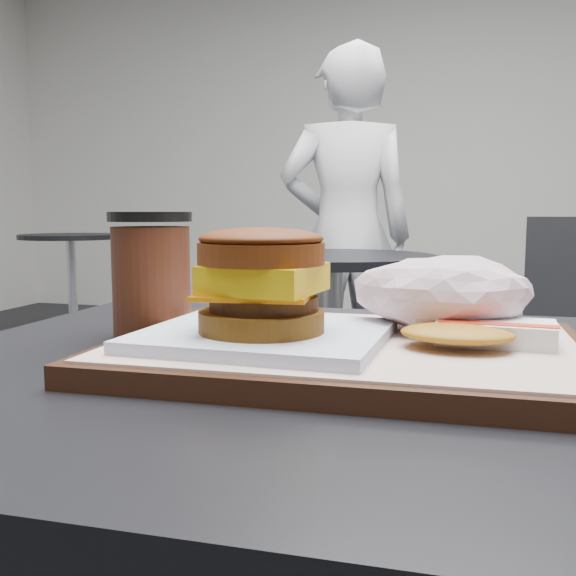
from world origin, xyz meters
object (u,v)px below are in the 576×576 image
at_px(breakfast_sandwich, 263,294).
at_px(neighbor_table, 333,312).
at_px(neighbor_chair, 548,331).
at_px(patron, 347,236).
at_px(serving_tray, 347,350).
at_px(coffee_cup, 151,276).
at_px(hash_brown, 479,333).
at_px(crumpled_wrapper, 443,293).

bearing_deg(breakfast_sandwich, neighbor_table, 98.92).
height_order(neighbor_chair, patron, patron).
distance_m(serving_tray, coffee_cup, 0.22).
bearing_deg(hash_brown, neighbor_table, 104.62).
bearing_deg(coffee_cup, crumpled_wrapper, -0.83).
xyz_separation_m(serving_tray, neighbor_table, (-0.33, 1.65, -0.23)).
height_order(serving_tray, patron, patron).
bearing_deg(patron, crumpled_wrapper, 87.43).
bearing_deg(hash_brown, serving_tray, 178.34).
distance_m(breakfast_sandwich, crumpled_wrapper, 0.16).
bearing_deg(coffee_cup, hash_brown, -11.33).
bearing_deg(hash_brown, coffee_cup, 168.67).
bearing_deg(breakfast_sandwich, hash_brown, 10.90).
relative_size(coffee_cup, neighbor_chair, 0.14).
bearing_deg(patron, neighbor_table, 80.72).
height_order(breakfast_sandwich, hash_brown, breakfast_sandwich).
xyz_separation_m(neighbor_table, neighbor_chair, (0.70, 0.04, -0.04)).
height_order(breakfast_sandwich, crumpled_wrapper, breakfast_sandwich).
height_order(coffee_cup, neighbor_chair, coffee_cup).
relative_size(breakfast_sandwich, neighbor_table, 0.26).
bearing_deg(coffee_cup, neighbor_table, 94.28).
height_order(neighbor_table, neighbor_chair, neighbor_chair).
bearing_deg(serving_tray, crumpled_wrapper, 36.48).
xyz_separation_m(serving_tray, patron, (-0.38, 2.22, 0.01)).
bearing_deg(serving_tray, hash_brown, -1.66).
distance_m(hash_brown, neighbor_chair, 1.74).
xyz_separation_m(coffee_cup, patron, (-0.17, 2.16, -0.04)).
bearing_deg(breakfast_sandwich, neighbor_chair, 75.65).
relative_size(serving_tray, hash_brown, 3.12).
bearing_deg(neighbor_chair, breakfast_sandwich, -104.35).
relative_size(coffee_cup, neighbor_table, 0.17).
relative_size(crumpled_wrapper, coffee_cup, 1.21).
bearing_deg(neighbor_table, neighbor_chair, 3.54).
relative_size(hash_brown, neighbor_chair, 0.14).
relative_size(hash_brown, patron, 0.08).
distance_m(crumpled_wrapper, coffee_cup, 0.28).
height_order(serving_tray, crumpled_wrapper, crumpled_wrapper).
xyz_separation_m(breakfast_sandwich, coffee_cup, (-0.14, 0.09, 0.00)).
xyz_separation_m(serving_tray, neighbor_chair, (0.38, 1.69, -0.27)).
bearing_deg(coffee_cup, patron, 94.49).
bearing_deg(crumpled_wrapper, patron, 101.80).
bearing_deg(patron, hash_brown, 87.85).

